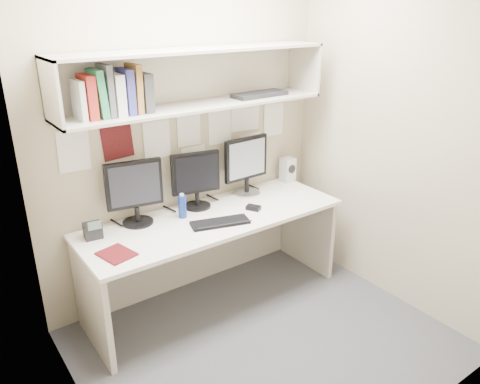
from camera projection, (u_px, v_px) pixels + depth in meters
floor at (265, 342)px, 3.27m from camera, size 2.40×2.00×0.01m
wall_back at (186, 132)px, 3.53m from camera, size 2.40×0.02×2.60m
wall_front at (415, 226)px, 2.03m from camera, size 2.40×0.02×2.60m
wall_left at (66, 215)px, 2.13m from camera, size 0.02×2.00×2.60m
wall_right at (397, 135)px, 3.43m from camera, size 0.02×2.00×2.60m
desk at (214, 258)px, 3.62m from camera, size 2.00×0.70×0.73m
overhead_hutch at (194, 77)px, 3.27m from camera, size 2.00×0.38×0.40m
pinned_papers at (187, 138)px, 3.55m from camera, size 1.92×0.01×0.48m
monitor_left at (135, 190)px, 3.28m from camera, size 0.40×0.22×0.47m
monitor_center at (196, 177)px, 3.55m from camera, size 0.38×0.21×0.44m
monitor_right at (246, 164)px, 3.81m from camera, size 0.41×0.23×0.48m
keyboard at (220, 223)px, 3.35m from camera, size 0.44×0.26×0.02m
mouse at (253, 208)px, 3.58m from camera, size 0.11×0.12×0.03m
speaker at (288, 170)px, 4.13m from camera, size 0.11×0.11×0.22m
blue_bottle at (182, 206)px, 3.43m from camera, size 0.06×0.06×0.19m
maroon_notebook at (117, 254)px, 2.94m from camera, size 0.23×0.26×0.01m
desk_phone at (93, 230)px, 3.14m from camera, size 0.13×0.12×0.14m
book_stack at (114, 93)px, 2.92m from camera, size 0.47×0.20×0.32m
hutch_tray at (260, 94)px, 3.57m from camera, size 0.45×0.18×0.03m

